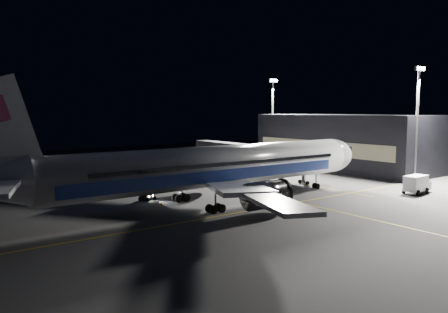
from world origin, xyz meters
name	(u,v)px	position (x,y,z in m)	size (l,w,h in m)	color
ground	(215,204)	(0.00, 0.00, 0.00)	(200.00, 200.00, 0.00)	#4C4C4F
guide_line_main	(269,196)	(10.00, 0.00, 0.01)	(0.25, 80.00, 0.01)	gold
guide_line_cross	(242,212)	(0.00, -6.00, 0.01)	(70.00, 0.25, 0.01)	gold
guide_line_side	(281,180)	(22.00, 10.00, 0.01)	(0.25, 40.00, 0.01)	gold
airliner	(209,168)	(-1.08, 0.00, 5.16)	(61.48, 54.22, 16.64)	silver
terminal	(346,141)	(45.98, 14.00, 6.00)	(18.12, 40.00, 12.00)	black
jet_bridge	(253,152)	(22.00, 18.06, 4.58)	(3.60, 34.40, 6.30)	#B2B2B7
floodlight_mast_north	(273,113)	(40.00, 31.99, 12.37)	(2.40, 0.68, 20.70)	#59595E
floodlight_mast_south	(417,114)	(40.00, -6.01, 12.37)	(2.40, 0.67, 20.70)	#59595E
service_truck	(417,184)	(30.20, -12.16, 1.51)	(5.70, 2.83, 2.82)	silver
baggage_tug	(147,195)	(-6.42, 8.00, 0.69)	(2.56, 2.35, 1.51)	black
safety_cone_a	(161,203)	(-6.31, 4.00, 0.26)	(0.35, 0.35, 0.52)	orange
safety_cone_b	(182,192)	(0.07, 9.00, 0.26)	(0.34, 0.34, 0.51)	orange
safety_cone_c	(191,186)	(4.10, 12.87, 0.28)	(0.38, 0.38, 0.57)	orange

